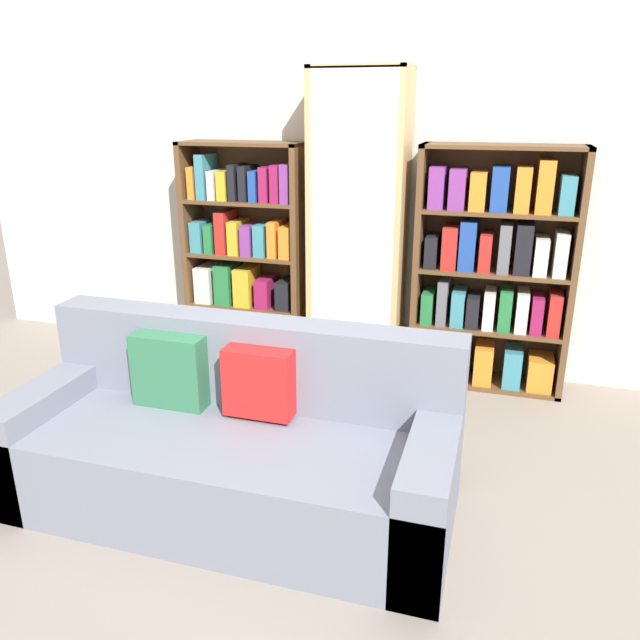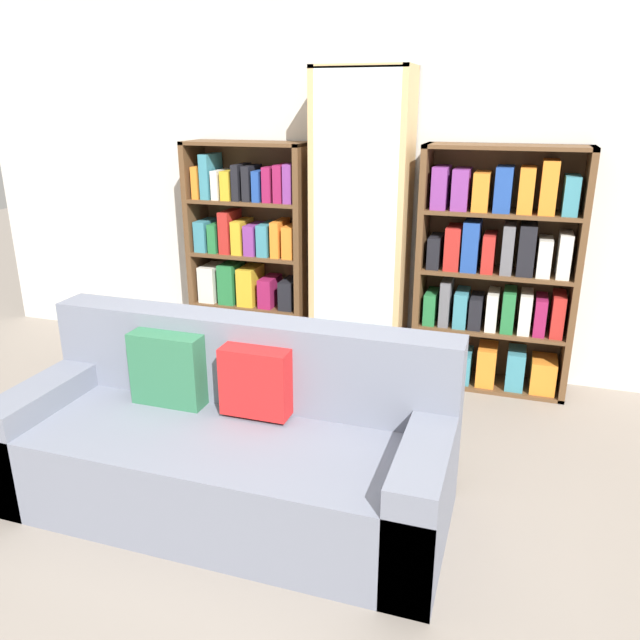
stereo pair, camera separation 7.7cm
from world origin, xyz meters
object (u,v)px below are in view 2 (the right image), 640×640
(bookshelf_left, at_px, (250,261))
(couch, at_px, (228,446))
(display_cabinet, at_px, (361,229))
(bookshelf_right, at_px, (496,276))
(wine_bottle, at_px, (420,381))

(bookshelf_left, bearing_deg, couch, -69.39)
(couch, distance_m, display_cabinet, 1.87)
(couch, distance_m, bookshelf_right, 2.09)
(bookshelf_left, bearing_deg, bookshelf_right, -0.00)
(couch, bearing_deg, bookshelf_right, 58.15)
(couch, bearing_deg, display_cabinet, 83.92)
(couch, bearing_deg, bookshelf_left, 110.61)
(display_cabinet, distance_m, wine_bottle, 1.08)
(bookshelf_left, relative_size, wine_bottle, 4.11)
(display_cabinet, height_order, bookshelf_right, display_cabinet)
(bookshelf_left, xyz_separation_m, bookshelf_right, (1.73, -0.00, 0.03))
(couch, relative_size, bookshelf_right, 1.30)
(display_cabinet, bearing_deg, wine_bottle, -38.84)
(wine_bottle, bearing_deg, display_cabinet, 141.16)
(bookshelf_right, distance_m, wine_bottle, 0.83)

